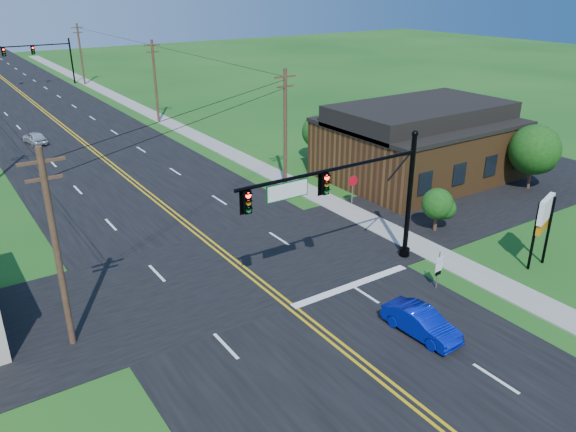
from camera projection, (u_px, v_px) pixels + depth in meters
ground at (388, 389)px, 22.07m from camera, size 260.00×260.00×0.00m
road_main at (66, 130)px, 60.32m from camera, size 16.00×220.00×0.04m
road_cross at (239, 269)px, 31.25m from camera, size 70.00×10.00×0.04m
sidewalk at (195, 135)px, 58.06m from camera, size 2.00×160.00×0.08m
signal_mast_main at (348, 195)px, 28.59m from camera, size 11.30×0.60×7.48m
signal_mast_far at (41, 55)px, 83.81m from camera, size 10.98×0.60×7.48m
brick_building at (418, 148)px, 45.22m from camera, size 14.20×11.20×4.70m
utility_pole_left_a at (56, 248)px, 23.01m from camera, size 1.80×0.28×9.00m
utility_pole_right_a at (285, 126)px, 42.12m from camera, size 1.80×0.28×9.00m
utility_pole_right_b at (155, 80)px, 62.01m from camera, size 1.80×0.28×9.00m
utility_pole_right_c at (81, 53)px, 84.97m from camera, size 1.80×0.28×9.00m
tree_right_front at (534, 150)px, 42.15m from camera, size 3.80×3.80×5.00m
tree_right_back at (319, 132)px, 49.19m from camera, size 3.00×3.00×4.10m
shrub_corner at (437, 204)px, 35.31m from camera, size 2.00×2.00×2.86m
blue_car at (421, 323)px, 25.20m from camera, size 1.56×3.87×1.25m
distant_car at (35, 138)px, 54.92m from camera, size 2.01×3.73×1.21m
route_sign at (439, 268)px, 28.78m from camera, size 0.53×0.10×2.12m
stop_sign at (353, 184)px, 39.53m from camera, size 0.80×0.12×2.24m
pylon_sign at (544, 217)px, 30.44m from camera, size 1.99×0.90×4.12m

